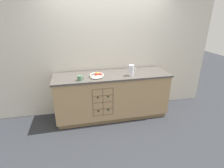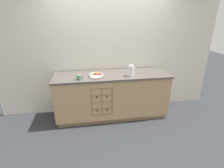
% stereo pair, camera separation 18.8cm
% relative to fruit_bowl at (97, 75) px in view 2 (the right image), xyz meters
% --- Properties ---
extents(ground_plane, '(14.00, 14.00, 0.00)m').
position_rel_fruit_bowl_xyz_m(ground_plane, '(0.31, 0.10, -0.98)').
color(ground_plane, '#2D3035').
extents(back_wall, '(4.66, 0.06, 2.55)m').
position_rel_fruit_bowl_xyz_m(back_wall, '(0.31, 0.49, 0.30)').
color(back_wall, silver).
rests_on(back_wall, ground_plane).
extents(kitchen_island, '(2.30, 0.70, 0.94)m').
position_rel_fruit_bowl_xyz_m(kitchen_island, '(0.31, 0.09, -0.50)').
color(kitchen_island, olive).
rests_on(kitchen_island, ground_plane).
extents(fruit_bowl, '(0.26, 0.26, 0.08)m').
position_rel_fruit_bowl_xyz_m(fruit_bowl, '(0.00, 0.00, 0.00)').
color(fruit_bowl, silver).
rests_on(fruit_bowl, kitchen_island).
extents(white_pitcher, '(0.15, 0.10, 0.21)m').
position_rel_fruit_bowl_xyz_m(white_pitcher, '(0.66, -0.06, 0.07)').
color(white_pitcher, white).
rests_on(white_pitcher, kitchen_island).
extents(ceramic_mug, '(0.12, 0.08, 0.09)m').
position_rel_fruit_bowl_xyz_m(ceramic_mug, '(-0.33, -0.11, 0.00)').
color(ceramic_mug, '#4C7A56').
rests_on(ceramic_mug, kitchen_island).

